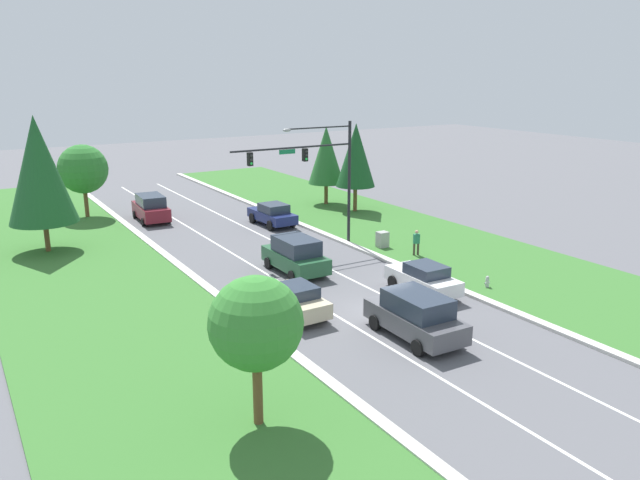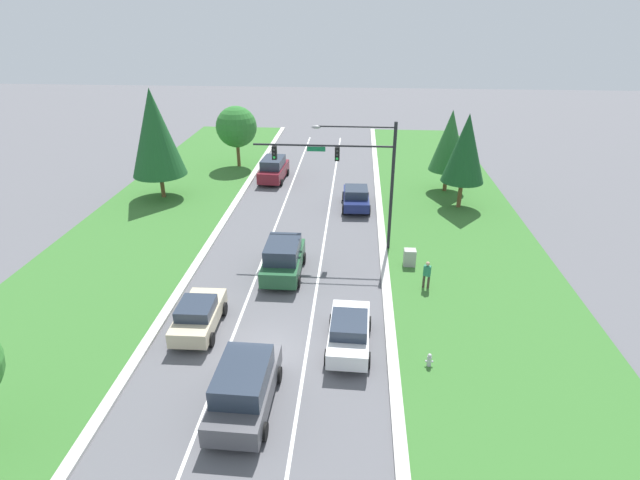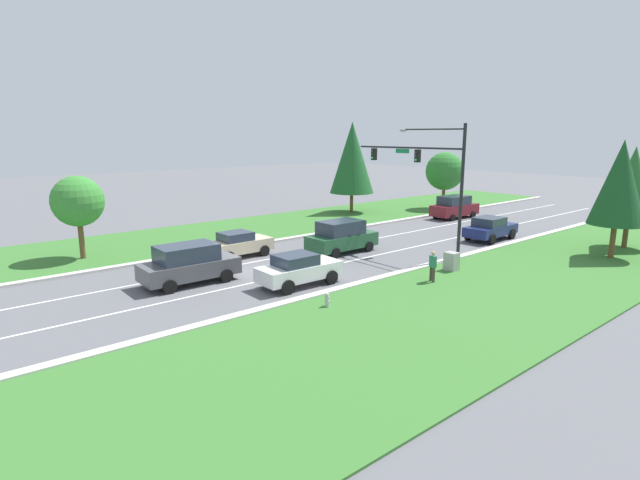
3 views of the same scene
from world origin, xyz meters
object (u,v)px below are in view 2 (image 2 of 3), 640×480
(navy_sedan, at_px, (356,197))
(fire_hydrant, at_px, (429,361))
(champagne_sedan, at_px, (198,315))
(conifer_far_right_tree, at_px, (466,148))
(white_sedan, at_px, (349,332))
(pedestrian, at_px, (427,274))
(forest_suv, at_px, (283,258))
(graphite_suv, at_px, (244,386))
(traffic_signal_mast, at_px, (353,166))
(utility_cabinet, at_px, (410,258))
(conifer_near_right_tree, at_px, (450,141))
(conifer_mid_left_tree, at_px, (155,133))
(oak_near_left_tree, at_px, (236,127))
(burgundy_suv, at_px, (273,169))

(navy_sedan, height_order, fire_hydrant, navy_sedan)
(champagne_sedan, relative_size, conifer_far_right_tree, 0.57)
(navy_sedan, distance_m, white_sedan, 17.44)
(pedestrian, bearing_deg, forest_suv, 13.22)
(graphite_suv, relative_size, pedestrian, 2.94)
(traffic_signal_mast, height_order, pedestrian, traffic_signal_mast)
(champagne_sedan, xyz_separation_m, pedestrian, (11.32, 4.67, 0.12))
(utility_cabinet, bearing_deg, fire_hydrant, -89.66)
(graphite_suv, xyz_separation_m, pedestrian, (8.03, 9.58, -0.11))
(utility_cabinet, bearing_deg, champagne_sedan, -145.63)
(utility_cabinet, bearing_deg, forest_suv, -168.13)
(traffic_signal_mast, distance_m, champagne_sedan, 12.75)
(traffic_signal_mast, height_order, conifer_far_right_tree, traffic_signal_mast)
(white_sedan, distance_m, conifer_far_right_tree, 20.13)
(traffic_signal_mast, xyz_separation_m, navy_sedan, (0.27, 7.06, -4.58))
(champagne_sedan, relative_size, fire_hydrant, 5.91)
(graphite_suv, xyz_separation_m, conifer_near_right_tree, (11.46, 25.80, 3.28))
(pedestrian, height_order, conifer_mid_left_tree, conifer_mid_left_tree)
(champagne_sedan, relative_size, navy_sedan, 0.90)
(forest_suv, height_order, fire_hydrant, forest_suv)
(navy_sedan, distance_m, oak_near_left_tree, 15.42)
(navy_sedan, relative_size, conifer_near_right_tree, 0.68)
(pedestrian, bearing_deg, utility_cabinet, -54.70)
(pedestrian, xyz_separation_m, fire_hydrant, (-0.62, -6.63, -0.59))
(forest_suv, bearing_deg, utility_cabinet, 11.99)
(graphite_suv, height_order, pedestrian, graphite_suv)
(graphite_suv, bearing_deg, conifer_mid_left_tree, 118.33)
(navy_sedan, bearing_deg, fire_hydrant, -81.65)
(forest_suv, xyz_separation_m, utility_cabinet, (7.37, 1.55, -0.51))
(utility_cabinet, bearing_deg, conifer_far_right_tree, 65.00)
(conifer_far_right_tree, bearing_deg, conifer_near_right_tree, 98.06)
(burgundy_suv, height_order, conifer_far_right_tree, conifer_far_right_tree)
(champagne_sedan, relative_size, forest_suv, 0.88)
(white_sedan, bearing_deg, conifer_mid_left_tree, 131.35)
(conifer_far_right_tree, bearing_deg, traffic_signal_mast, -136.89)
(traffic_signal_mast, distance_m, utility_cabinet, 6.46)
(graphite_suv, xyz_separation_m, utility_cabinet, (7.35, 12.18, -0.49))
(graphite_suv, height_order, fire_hydrant, graphite_suv)
(champagne_sedan, height_order, conifer_mid_left_tree, conifer_mid_left_tree)
(forest_suv, height_order, graphite_suv, forest_suv)
(traffic_signal_mast, bearing_deg, white_sedan, -89.30)
(navy_sedan, height_order, conifer_far_right_tree, conifer_far_right_tree)
(traffic_signal_mast, height_order, white_sedan, traffic_signal_mast)
(white_sedan, height_order, conifer_mid_left_tree, conifer_mid_left_tree)
(conifer_mid_left_tree, bearing_deg, forest_suv, -45.98)
(white_sedan, height_order, fire_hydrant, white_sedan)
(fire_hydrant, distance_m, oak_near_left_tree, 32.30)
(forest_suv, xyz_separation_m, graphite_suv, (0.02, -10.63, -0.01))
(white_sedan, bearing_deg, burgundy_suv, 108.51)
(oak_near_left_tree, bearing_deg, conifer_mid_left_tree, -115.37)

